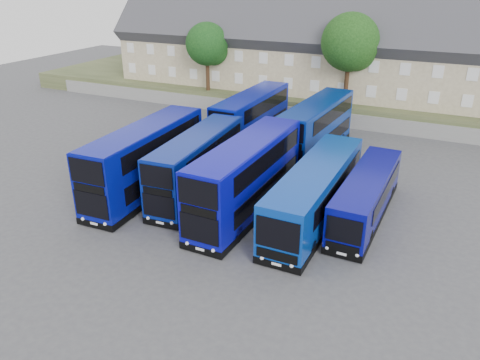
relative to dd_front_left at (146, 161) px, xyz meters
name	(u,v)px	position (x,y,z in m)	size (l,w,h in m)	color
ground	(212,226)	(6.68, -2.58, -2.37)	(120.00, 120.00, 0.00)	#444549
retaining_wall	(321,117)	(6.68, 21.42, -1.62)	(70.00, 0.40, 1.50)	slate
earth_bank	(344,94)	(6.68, 31.42, -1.37)	(80.00, 20.00, 2.00)	#3D4929
terrace_row	(314,50)	(3.69, 27.42, 4.22)	(48.00, 10.40, 11.20)	tan
dd_front_left	(146,161)	(0.00, 0.00, 0.00)	(3.25, 12.24, 4.83)	#070F8F
dd_front_mid	(198,166)	(3.50, 1.27, -0.23)	(3.25, 11.13, 4.37)	navy
dd_front_right	(247,178)	(7.76, 0.27, 0.00)	(3.03, 12.19, 4.83)	#090AA7
dd_rear_left	(251,119)	(2.50, 12.85, -0.10)	(2.89, 11.68, 4.62)	#0816A1
dd_rear_right	(316,130)	(8.74, 12.46, -0.09)	(3.48, 11.84, 4.65)	navy
coach_east_a	(315,193)	(12.14, 1.24, -0.61)	(2.91, 13.21, 3.60)	#0836A3
coach_east_b	(366,197)	(15.08, 2.67, -0.90)	(2.57, 11.09, 3.01)	#070880
tree_west	(208,46)	(-7.17, 22.52, 4.68)	(4.80, 4.80, 7.65)	#382314
tree_mid	(352,44)	(8.83, 23.02, 5.69)	(5.76, 5.76, 9.18)	#382314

